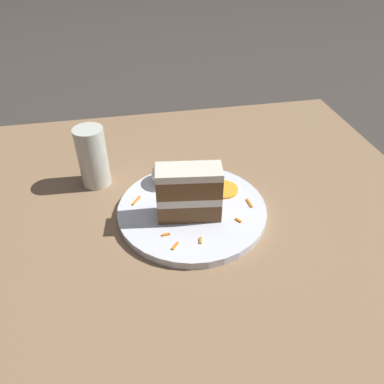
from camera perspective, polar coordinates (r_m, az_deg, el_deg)
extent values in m
plane|color=#38332D|center=(0.74, -4.43, -5.94)|extent=(6.00, 6.00, 0.00)
cube|color=#846647|center=(0.73, -4.48, -5.19)|extent=(0.93, 1.11, 0.03)
cylinder|color=silver|center=(0.73, 0.00, -2.79)|extent=(0.29, 0.29, 0.02)
cube|color=brown|center=(0.69, -0.45, -2.32)|extent=(0.07, 0.12, 0.04)
cube|color=silver|center=(0.68, -0.46, -0.58)|extent=(0.07, 0.12, 0.02)
cube|color=brown|center=(0.66, -0.47, 1.24)|extent=(0.07, 0.12, 0.04)
cube|color=silver|center=(0.65, -0.48, 3.08)|extent=(0.07, 0.12, 0.01)
ellipsoid|color=silver|center=(0.78, -4.08, 2.78)|extent=(0.06, 0.06, 0.04)
cylinder|color=orange|center=(0.77, 4.83, 0.40)|extent=(0.06, 0.06, 0.00)
cube|color=orange|center=(0.74, -8.49, -1.30)|extent=(0.03, 0.02, 0.00)
cube|color=orange|center=(0.67, -4.14, -6.50)|extent=(0.00, 0.01, 0.00)
cube|color=orange|center=(0.74, 8.81, -1.80)|extent=(0.03, 0.01, 0.00)
cube|color=orange|center=(0.65, 1.32, -7.38)|extent=(0.02, 0.01, 0.00)
cube|color=orange|center=(0.80, -1.74, 2.42)|extent=(0.02, 0.02, 0.00)
cube|color=orange|center=(0.70, 7.08, -4.29)|extent=(0.01, 0.01, 0.00)
cube|color=orange|center=(0.77, -1.91, 0.42)|extent=(0.01, 0.01, 0.00)
cube|color=orange|center=(0.65, -2.58, -8.18)|extent=(0.02, 0.01, 0.00)
cylinder|color=beige|center=(0.80, -14.91, 5.17)|extent=(0.06, 0.06, 0.13)
cylinder|color=silver|center=(0.83, -14.44, 2.69)|extent=(0.05, 0.05, 0.05)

